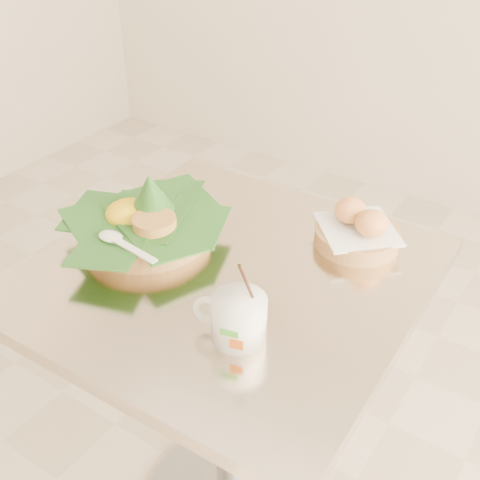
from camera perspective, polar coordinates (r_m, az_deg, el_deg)
The scene contains 5 objects.
floor at distance 1.79m, azimuth -6.25°, elevation -20.00°, with size 3.60×3.60×0.00m, color beige.
cafe_table at distance 1.30m, azimuth -1.01°, elevation -10.81°, with size 0.71×0.71×0.75m.
rice_basket at distance 1.24m, azimuth -8.97°, elevation 1.94°, with size 0.33×0.33×0.16m.
bread_basket at distance 1.23m, azimuth 11.12°, elevation 0.89°, with size 0.21×0.21×0.09m.
coffee_mug at distance 0.98m, azimuth -0.25°, elevation -7.31°, with size 0.13×0.10×0.16m.
Camera 1 is at (0.74, -0.78, 1.44)m, focal length 45.00 mm.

